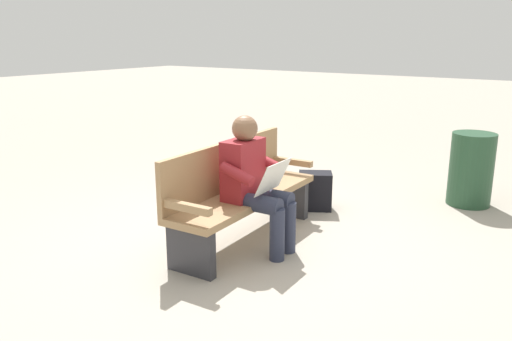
% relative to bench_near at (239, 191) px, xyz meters
% --- Properties ---
extents(ground_plane, '(40.00, 40.00, 0.00)m').
position_rel_bench_near_xyz_m(ground_plane, '(-0.00, 0.07, -0.46)').
color(ground_plane, '#A89E8E').
extents(bench_near, '(1.82, 0.56, 0.90)m').
position_rel_bench_near_xyz_m(bench_near, '(0.00, 0.00, 0.00)').
color(bench_near, '#9E7A51').
rests_on(bench_near, ground).
extents(person_seated, '(0.58, 0.59, 1.18)m').
position_rel_bench_near_xyz_m(person_seated, '(0.11, 0.24, 0.17)').
color(person_seated, maroon).
rests_on(person_seated, ground).
extents(backpack, '(0.39, 0.42, 0.41)m').
position_rel_bench_near_xyz_m(backpack, '(-1.15, 0.17, -0.26)').
color(backpack, black).
rests_on(backpack, ground).
extents(trash_bin, '(0.46, 0.46, 0.80)m').
position_rel_bench_near_xyz_m(trash_bin, '(-2.26, 1.50, -0.06)').
color(trash_bin, '#23472D').
rests_on(trash_bin, ground).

